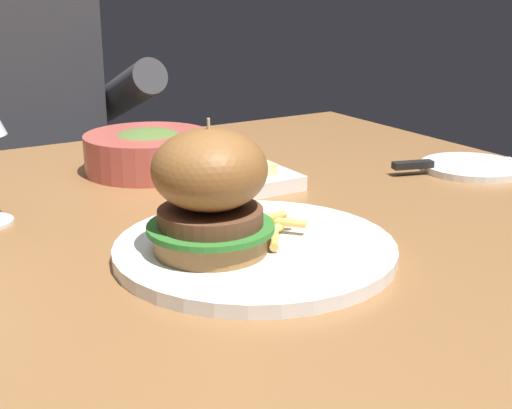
% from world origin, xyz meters
% --- Properties ---
extents(dining_table, '(1.13, 0.98, 0.74)m').
position_xyz_m(dining_table, '(0.00, 0.00, 0.65)').
color(dining_table, brown).
rests_on(dining_table, ground).
extents(main_plate, '(0.29, 0.29, 0.01)m').
position_xyz_m(main_plate, '(-0.00, -0.13, 0.75)').
color(main_plate, white).
rests_on(main_plate, dining_table).
extents(burger_sandwich, '(0.13, 0.13, 0.13)m').
position_xyz_m(burger_sandwich, '(-0.05, -0.12, 0.82)').
color(burger_sandwich, '#9E6B38').
rests_on(burger_sandwich, main_plate).
extents(fries_pile, '(0.07, 0.08, 0.02)m').
position_xyz_m(fries_pile, '(0.02, -0.12, 0.76)').
color(fries_pile, '#E0B251').
rests_on(fries_pile, main_plate).
extents(bread_plate, '(0.15, 0.15, 0.01)m').
position_xyz_m(bread_plate, '(0.45, -0.01, 0.74)').
color(bread_plate, white).
rests_on(bread_plate, dining_table).
extents(table_knife, '(0.19, 0.07, 0.01)m').
position_xyz_m(table_knife, '(0.40, 0.01, 0.75)').
color(table_knife, silver).
rests_on(table_knife, bread_plate).
extents(butter_dish, '(0.10, 0.08, 0.04)m').
position_xyz_m(butter_dish, '(0.13, 0.07, 0.75)').
color(butter_dish, white).
rests_on(butter_dish, dining_table).
extents(soup_bowl, '(0.19, 0.19, 0.06)m').
position_xyz_m(soup_bowl, '(0.04, 0.24, 0.77)').
color(soup_bowl, '#B24C42').
rests_on(soup_bowl, dining_table).
extents(diner_person, '(0.51, 0.36, 1.18)m').
position_xyz_m(diner_person, '(-0.05, 0.77, 0.56)').
color(diner_person, '#282833').
rests_on(diner_person, ground).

